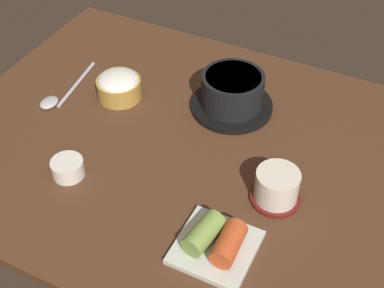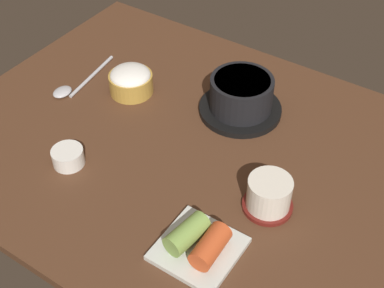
# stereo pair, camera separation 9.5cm
# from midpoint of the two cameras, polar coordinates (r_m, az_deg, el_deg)

# --- Properties ---
(dining_table) EXTENTS (1.00, 0.76, 0.02)m
(dining_table) POSITION_cam_midpoint_polar(r_m,az_deg,el_deg) (1.08, -2.99, -0.68)
(dining_table) COLOR #4C2D1C
(dining_table) RESTS_ON ground
(stone_pot) EXTENTS (0.18, 0.18, 0.08)m
(stone_pot) POSITION_cam_midpoint_polar(r_m,az_deg,el_deg) (1.14, 1.95, 5.36)
(stone_pot) COLOR black
(stone_pot) RESTS_ON dining_table
(rice_bowl) EXTENTS (0.10, 0.10, 0.06)m
(rice_bowl) POSITION_cam_midpoint_polar(r_m,az_deg,el_deg) (1.19, -10.11, 6.11)
(rice_bowl) COLOR #B78C38
(rice_bowl) RESTS_ON dining_table
(tea_cup_with_saucer) EXTENTS (0.09, 0.09, 0.07)m
(tea_cup_with_saucer) POSITION_cam_midpoint_polar(r_m,az_deg,el_deg) (0.95, 6.23, -4.71)
(tea_cup_with_saucer) COLOR maroon
(tea_cup_with_saucer) RESTS_ON dining_table
(kimchi_plate) EXTENTS (0.13, 0.13, 0.05)m
(kimchi_plate) POSITION_cam_midpoint_polar(r_m,az_deg,el_deg) (0.89, -0.52, -10.58)
(kimchi_plate) COLOR silver
(kimchi_plate) RESTS_ON dining_table
(side_bowl_near) EXTENTS (0.06, 0.06, 0.03)m
(side_bowl_near) POSITION_cam_midpoint_polar(r_m,az_deg,el_deg) (1.04, -15.69, -2.55)
(side_bowl_near) COLOR white
(side_bowl_near) RESTS_ON dining_table
(spoon) EXTENTS (0.05, 0.19, 0.01)m
(spoon) POSITION_cam_midpoint_polar(r_m,az_deg,el_deg) (1.23, -16.20, 4.86)
(spoon) COLOR #B7B7BC
(spoon) RESTS_ON dining_table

